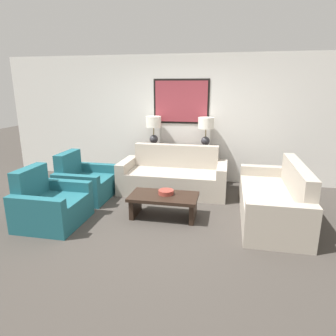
% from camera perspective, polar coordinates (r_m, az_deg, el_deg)
% --- Properties ---
extents(ground_plane, '(20.00, 20.00, 0.00)m').
position_cam_1_polar(ground_plane, '(4.65, -2.22, -10.26)').
color(ground_plane, '#3D3833').
extents(back_wall, '(7.93, 0.12, 2.65)m').
position_cam_1_polar(back_wall, '(6.51, 2.57, 9.33)').
color(back_wall, silver).
rests_on(back_wall, ground_plane).
extents(console_table, '(1.51, 0.38, 0.80)m').
position_cam_1_polar(console_table, '(6.42, 2.09, 0.80)').
color(console_table, '#332319').
rests_on(console_table, ground_plane).
extents(table_lamp_left, '(0.32, 0.32, 0.60)m').
position_cam_1_polar(table_lamp_left, '(6.38, -2.76, 8.04)').
color(table_lamp_left, '#333338').
rests_on(table_lamp_left, console_table).
extents(table_lamp_right, '(0.32, 0.32, 0.60)m').
position_cam_1_polar(table_lamp_right, '(6.20, 7.22, 7.73)').
color(table_lamp_right, '#333338').
rests_on(table_lamp_right, console_table).
extents(couch_by_back_wall, '(2.04, 0.88, 0.88)m').
position_cam_1_polar(couch_by_back_wall, '(5.83, 1.03, -1.77)').
color(couch_by_back_wall, '#ADA393').
rests_on(couch_by_back_wall, ground_plane).
extents(couch_by_side, '(0.88, 2.04, 0.88)m').
position_cam_1_polar(couch_by_side, '(4.93, 19.57, -5.91)').
color(couch_by_side, '#ADA393').
rests_on(couch_by_side, ground_plane).
extents(coffee_table, '(1.06, 0.58, 0.37)m').
position_cam_1_polar(coffee_table, '(4.71, -0.83, -6.32)').
color(coffee_table, black).
rests_on(coffee_table, ground_plane).
extents(decorative_bowl, '(0.24, 0.24, 0.07)m').
position_cam_1_polar(decorative_bowl, '(4.71, -0.38, -4.61)').
color(decorative_bowl, '#93382D').
rests_on(decorative_bowl, coffee_table).
extents(armchair_near_back_wall, '(0.86, 0.94, 0.85)m').
position_cam_1_polar(armchair_near_back_wall, '(5.73, -15.64, -2.81)').
color(armchair_near_back_wall, '#1E5B66').
rests_on(armchair_near_back_wall, ground_plane).
extents(armchair_near_camera, '(0.86, 0.94, 0.85)m').
position_cam_1_polar(armchair_near_camera, '(4.84, -21.49, -6.68)').
color(armchair_near_camera, '#1E5B66').
rests_on(armchair_near_camera, ground_plane).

